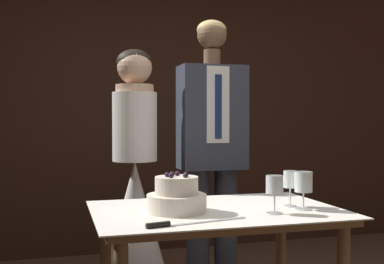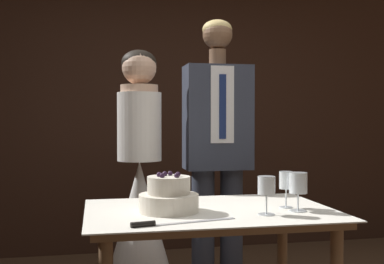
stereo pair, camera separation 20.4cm
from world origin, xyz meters
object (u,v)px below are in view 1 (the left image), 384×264
(wine_glass_near, at_px, (290,181))
(groom, at_px, (212,148))
(wine_glass_far, at_px, (275,187))
(bride, at_px, (135,215))
(tiered_cake, at_px, (177,197))
(cake_table, at_px, (216,231))
(wine_glass_middle, at_px, (303,183))
(cake_knife, at_px, (179,223))

(wine_glass_near, distance_m, groom, 0.89)
(wine_glass_far, distance_m, bride, 1.17)
(tiered_cake, bearing_deg, cake_table, 7.05)
(wine_glass_middle, relative_size, groom, 0.10)
(bride, xyz_separation_m, groom, (0.51, -0.00, 0.42))
(wine_glass_far, relative_size, bride, 0.10)
(cake_knife, bearing_deg, tiered_cake, 65.94)
(cake_knife, distance_m, wine_glass_far, 0.50)
(cake_table, xyz_separation_m, wine_glass_middle, (0.39, -0.13, 0.23))
(wine_glass_middle, height_order, groom, groom)
(wine_glass_near, bearing_deg, wine_glass_far, -136.32)
(cake_knife, bearing_deg, wine_glass_far, 1.89)
(cake_table, height_order, tiered_cake, tiered_cake)
(bride, bearing_deg, wine_glass_near, -54.50)
(tiered_cake, relative_size, wine_glass_near, 1.57)
(cake_knife, height_order, wine_glass_far, wine_glass_far)
(cake_table, height_order, wine_glass_middle, wine_glass_middle)
(cake_table, height_order, wine_glass_far, wine_glass_far)
(groom, bearing_deg, wine_glass_middle, -82.05)
(wine_glass_near, xyz_separation_m, groom, (-0.12, 0.88, 0.11))
(tiered_cake, xyz_separation_m, groom, (0.46, 0.87, 0.17))
(cake_table, relative_size, wine_glass_far, 6.73)
(groom, bearing_deg, cake_knife, -114.30)
(cake_table, xyz_separation_m, wine_glass_far, (0.22, -0.18, 0.23))
(wine_glass_far, relative_size, groom, 0.09)
(wine_glass_middle, bearing_deg, bride, 123.60)
(tiered_cake, bearing_deg, wine_glass_far, -20.48)
(cake_knife, bearing_deg, wine_glass_near, 10.86)
(cake_knife, distance_m, bride, 1.16)
(tiered_cake, xyz_separation_m, wine_glass_near, (0.57, -0.01, 0.06))
(wine_glass_far, bearing_deg, cake_table, 140.29)
(wine_glass_middle, relative_size, bride, 0.11)
(bride, bearing_deg, tiered_cake, -86.34)
(cake_knife, height_order, bride, bride)
(cake_knife, relative_size, wine_glass_middle, 2.51)
(tiered_cake, height_order, groom, groom)
(tiered_cake, relative_size, wine_glass_far, 1.60)
(wine_glass_near, xyz_separation_m, wine_glass_middle, (0.02, -0.10, -0.00))
(cake_table, height_order, groom, groom)
(bride, bearing_deg, cake_knife, -90.19)
(wine_glass_near, xyz_separation_m, wine_glass_far, (-0.15, -0.15, -0.00))
(wine_glass_near, bearing_deg, cake_table, 174.79)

